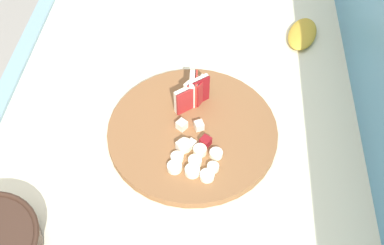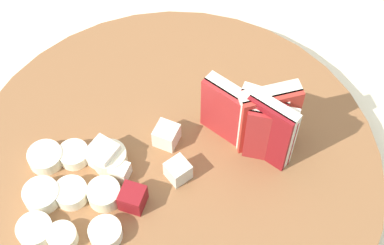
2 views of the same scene
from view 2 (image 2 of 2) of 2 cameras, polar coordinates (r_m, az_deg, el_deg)
name	(u,v)px [view 2 (image 2 of 2)]	position (r m, az deg, el deg)	size (l,w,h in m)	color
cutting_board	(173,168)	(0.49, -1.90, -4.49)	(0.35, 0.35, 0.02)	brown
apple_wedge_fan	(259,122)	(0.47, 6.59, 0.06)	(0.07, 0.07, 0.07)	#A32323
apple_dice_pile	(137,164)	(0.48, -5.41, -4.05)	(0.08, 0.08, 0.02)	maroon
banana_slice_rows	(73,191)	(0.48, -11.61, -6.57)	(0.09, 0.10, 0.02)	beige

